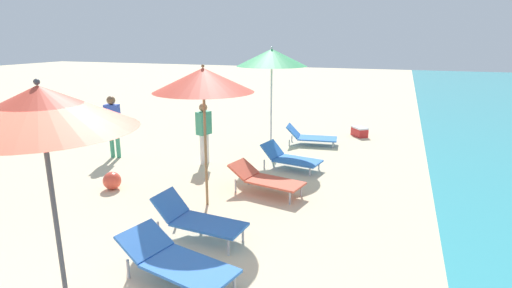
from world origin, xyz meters
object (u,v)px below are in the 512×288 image
lounger_nearest_shoreside (176,260)px  person_walking_mid (113,121)px  umbrella_nearest (40,108)px  umbrella_second (203,80)px  person_walking_far (204,128)px  cooler_box (359,132)px  umbrella_farthest (272,58)px  lounger_farthest_inland (290,158)px  beach_ball (112,181)px  lounger_second_shoreside (265,179)px  lounger_second_inland (197,219)px  lounger_farthest_shoreside (310,136)px

lounger_nearest_shoreside → person_walking_mid: person_walking_mid is taller
umbrella_nearest → umbrella_second: umbrella_nearest is taller
person_walking_far → person_walking_mid: bearing=-155.5°
umbrella_nearest → cooler_box: bearing=78.8°
lounger_nearest_shoreside → umbrella_farthest: (-0.71, 6.24, 2.26)m
umbrella_nearest → cooler_box: (2.04, 10.24, -2.31)m
lounger_farthest_inland → umbrella_second: bearing=-98.2°
umbrella_second → umbrella_farthest: (0.05, 3.81, 0.22)m
lounger_farthest_inland → beach_ball: lounger_farthest_inland is taller
lounger_second_shoreside → umbrella_nearest: bearing=-87.5°
beach_ball → cooler_box: 7.93m
person_walking_mid → lounger_farthest_inland: bearing=-94.2°
lounger_second_shoreside → lounger_farthest_inland: lounger_farthest_inland is taller
lounger_second_inland → beach_ball: 3.04m
lounger_farthest_shoreside → umbrella_farthest: bearing=-129.9°
person_walking_far → beach_ball: (-1.02, -2.29, -0.74)m
umbrella_second → lounger_farthest_shoreside: bearing=80.2°
lounger_farthest_shoreside → beach_ball: size_ratio=4.10×
umbrella_second → lounger_second_shoreside: (0.86, 0.93, -2.06)m
umbrella_second → lounger_second_shoreside: bearing=47.3°
person_walking_mid → beach_ball: 2.56m
umbrella_nearest → lounger_second_shoreside: size_ratio=1.68×
umbrella_nearest → lounger_farthest_shoreside: 8.98m
lounger_second_inland → lounger_farthest_inland: 3.97m
umbrella_nearest → lounger_second_inland: umbrella_nearest is taller
lounger_second_shoreside → umbrella_second: bearing=-120.9°
person_walking_far → beach_ball: bearing=-97.3°
lounger_nearest_shoreside → cooler_box: bearing=94.8°
person_walking_mid → beach_ball: person_walking_mid is taller
umbrella_farthest → person_walking_far: bearing=-131.4°
person_walking_far → umbrella_farthest: bearing=65.3°
lounger_nearest_shoreside → person_walking_mid: (-4.48, 4.43, 0.67)m
umbrella_nearest → lounger_nearest_shoreside: (0.64, 1.16, -2.13)m
person_walking_mid → lounger_second_inland: bearing=-140.5°
umbrella_nearest → person_walking_mid: size_ratio=1.66×
umbrella_second → person_walking_far: umbrella_second is taller
beach_ball → lounger_farthest_shoreside: bearing=58.1°
umbrella_second → person_walking_far: bearing=117.8°
umbrella_nearest → cooler_box: size_ratio=4.23×
umbrella_farthest → cooler_box: size_ratio=4.45×
lounger_farthest_inland → lounger_nearest_shoreside: bearing=-81.1°
cooler_box → lounger_nearest_shoreside: bearing=-98.7°
lounger_second_inland → umbrella_farthest: umbrella_farthest is taller
umbrella_nearest → person_walking_mid: umbrella_nearest is taller
lounger_second_inland → person_walking_mid: bearing=146.9°
cooler_box → umbrella_nearest: bearing=-101.2°
umbrella_second → beach_ball: umbrella_second is taller
umbrella_nearest → beach_ball: bearing=123.1°
lounger_farthest_shoreside → person_walking_far: person_walking_far is taller
person_walking_mid → person_walking_far: 2.50m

